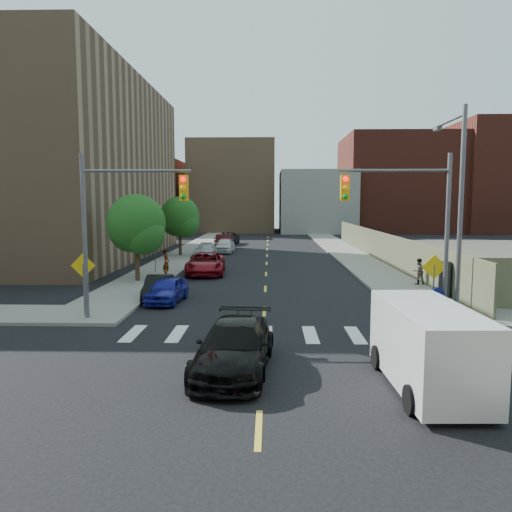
# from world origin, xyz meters

# --- Properties ---
(ground) EXTENTS (160.00, 160.00, 0.00)m
(ground) POSITION_xyz_m (0.00, 0.00, 0.00)
(ground) COLOR black
(ground) RESTS_ON ground
(sidewalk_nw) EXTENTS (3.50, 73.00, 0.15)m
(sidewalk_nw) POSITION_xyz_m (-7.75, 41.50, 0.07)
(sidewalk_nw) COLOR gray
(sidewalk_nw) RESTS_ON ground
(sidewalk_ne) EXTENTS (3.50, 73.00, 0.15)m
(sidewalk_ne) POSITION_xyz_m (7.75, 41.50, 0.07)
(sidewalk_ne) COLOR gray
(sidewalk_ne) RESTS_ON ground
(fence_north) EXTENTS (0.12, 44.00, 2.50)m
(fence_north) POSITION_xyz_m (9.60, 28.00, 1.25)
(fence_north) COLOR #69694A
(fence_north) RESTS_ON ground
(building_nw) EXTENTS (22.00, 30.00, 16.00)m
(building_nw) POSITION_xyz_m (-22.00, 30.00, 8.00)
(building_nw) COLOR #8C6B4C
(building_nw) RESTS_ON ground
(bg_bldg_west) EXTENTS (14.00, 18.00, 12.00)m
(bg_bldg_west) POSITION_xyz_m (-22.00, 70.00, 6.00)
(bg_bldg_west) COLOR #592319
(bg_bldg_west) RESTS_ON ground
(bg_bldg_midwest) EXTENTS (14.00, 16.00, 15.00)m
(bg_bldg_midwest) POSITION_xyz_m (-6.00, 72.00, 7.50)
(bg_bldg_midwest) COLOR #8C6B4C
(bg_bldg_midwest) RESTS_ON ground
(bg_bldg_center) EXTENTS (12.00, 16.00, 10.00)m
(bg_bldg_center) POSITION_xyz_m (8.00, 70.00, 5.00)
(bg_bldg_center) COLOR gray
(bg_bldg_center) RESTS_ON ground
(bg_bldg_east) EXTENTS (18.00, 18.00, 16.00)m
(bg_bldg_east) POSITION_xyz_m (22.00, 72.00, 8.00)
(bg_bldg_east) COLOR #592319
(bg_bldg_east) RESTS_ON ground
(bg_bldg_fareast) EXTENTS (14.00, 16.00, 18.00)m
(bg_bldg_fareast) POSITION_xyz_m (38.00, 70.00, 9.00)
(bg_bldg_fareast) COLOR #592319
(bg_bldg_fareast) RESTS_ON ground
(signal_nw) EXTENTS (4.59, 0.30, 7.00)m
(signal_nw) POSITION_xyz_m (-5.98, 6.00, 4.53)
(signal_nw) COLOR #59595E
(signal_nw) RESTS_ON ground
(signal_ne) EXTENTS (4.59, 0.30, 7.00)m
(signal_ne) POSITION_xyz_m (5.98, 6.00, 4.53)
(signal_ne) COLOR #59595E
(signal_ne) RESTS_ON ground
(streetlight_ne) EXTENTS (0.25, 3.70, 9.00)m
(streetlight_ne) POSITION_xyz_m (8.20, 6.90, 5.22)
(streetlight_ne) COLOR #59595E
(streetlight_ne) RESTS_ON ground
(warn_sign_nw) EXTENTS (1.06, 0.06, 2.83)m
(warn_sign_nw) POSITION_xyz_m (-7.80, 6.50, 1.99)
(warn_sign_nw) COLOR #59595E
(warn_sign_nw) RESTS_ON ground
(warn_sign_ne) EXTENTS (1.06, 0.06, 2.83)m
(warn_sign_ne) POSITION_xyz_m (7.20, 6.50, 1.99)
(warn_sign_ne) COLOR #59595E
(warn_sign_ne) RESTS_ON ground
(warn_sign_midwest) EXTENTS (1.06, 0.06, 2.83)m
(warn_sign_midwest) POSITION_xyz_m (-7.80, 20.00, 1.99)
(warn_sign_midwest) COLOR #59595E
(warn_sign_midwest) RESTS_ON ground
(tree_west_near) EXTENTS (3.66, 3.64, 5.52)m
(tree_west_near) POSITION_xyz_m (-8.00, 16.05, 3.48)
(tree_west_near) COLOR #332114
(tree_west_near) RESTS_ON ground
(tree_west_far) EXTENTS (3.66, 3.64, 5.52)m
(tree_west_far) POSITION_xyz_m (-8.00, 31.05, 3.48)
(tree_west_far) COLOR #332114
(tree_west_far) RESTS_ON ground
(parked_car_blue) EXTENTS (1.86, 3.92, 1.29)m
(parked_car_blue) POSITION_xyz_m (-4.91, 9.99, 0.65)
(parked_car_blue) COLOR navy
(parked_car_blue) RESTS_ON ground
(parked_car_black) EXTENTS (1.58, 3.80, 1.22)m
(parked_car_black) POSITION_xyz_m (-5.50, 10.75, 0.61)
(parked_car_black) COLOR black
(parked_car_black) RESTS_ON ground
(parked_car_red) EXTENTS (2.86, 5.66, 1.53)m
(parked_car_red) POSITION_xyz_m (-4.20, 19.76, 0.77)
(parked_car_red) COLOR maroon
(parked_car_red) RESTS_ON ground
(parked_car_silver) EXTENTS (1.83, 4.44, 1.29)m
(parked_car_silver) POSITION_xyz_m (-5.50, 29.81, 0.64)
(parked_car_silver) COLOR #ADAFB5
(parked_car_silver) RESTS_ON ground
(parked_car_white) EXTENTS (1.92, 4.36, 1.46)m
(parked_car_white) POSITION_xyz_m (-4.20, 34.49, 0.73)
(parked_car_white) COLOR silver
(parked_car_white) RESTS_ON ground
(parked_car_maroon) EXTENTS (1.85, 4.81, 1.56)m
(parked_car_maroon) POSITION_xyz_m (-4.62, 37.79, 0.78)
(parked_car_maroon) COLOR #3C0C10
(parked_car_maroon) RESTS_ON ground
(parked_car_grey) EXTENTS (2.79, 5.40, 1.46)m
(parked_car_grey) POSITION_xyz_m (-4.79, 44.08, 0.73)
(parked_car_grey) COLOR black
(parked_car_grey) RESTS_ON ground
(black_sedan) EXTENTS (2.50, 5.28, 1.49)m
(black_sedan) POSITION_xyz_m (-0.80, -0.17, 0.74)
(black_sedan) COLOR black
(black_sedan) RESTS_ON ground
(cargo_van) EXTENTS (2.22, 5.06, 2.29)m
(cargo_van) POSITION_xyz_m (4.50, -1.24, 1.20)
(cargo_van) COLOR silver
(cargo_van) RESTS_ON ground
(mailbox) EXTENTS (0.56, 0.43, 1.36)m
(mailbox) POSITION_xyz_m (7.19, 6.00, 0.81)
(mailbox) COLOR navy
(mailbox) RESTS_ON sidewalk_ne
(payphone) EXTENTS (0.63, 0.56, 1.85)m
(payphone) POSITION_xyz_m (9.20, 10.95, 1.07)
(payphone) COLOR black
(payphone) RESTS_ON sidewalk_ne
(pedestrian_west) EXTENTS (0.44, 0.66, 1.78)m
(pedestrian_west) POSITION_xyz_m (-6.51, 17.58, 1.04)
(pedestrian_west) COLOR gray
(pedestrian_west) RESTS_ON sidewalk_nw
(pedestrian_east) EXTENTS (0.87, 0.74, 1.54)m
(pedestrian_east) POSITION_xyz_m (9.09, 15.01, 0.92)
(pedestrian_east) COLOR gray
(pedestrian_east) RESTS_ON sidewalk_ne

